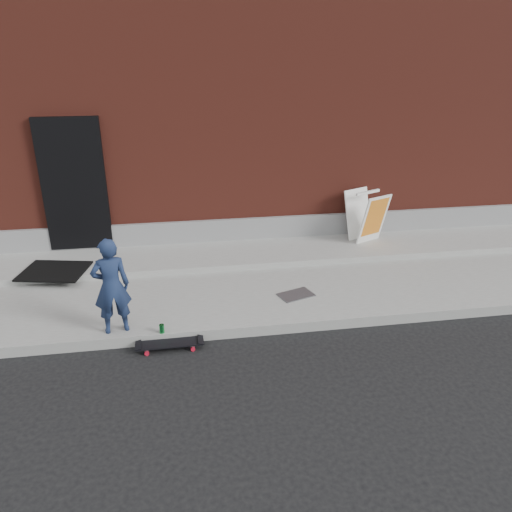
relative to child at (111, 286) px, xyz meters
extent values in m
plane|color=black|center=(1.78, -0.20, -0.79)|extent=(80.00, 80.00, 0.00)
cube|color=gray|center=(1.78, 1.30, -0.72)|extent=(20.00, 3.00, 0.15)
cube|color=gray|center=(1.78, 2.20, -0.59)|extent=(20.00, 1.20, 0.10)
cube|color=maroon|center=(1.78, 6.80, 1.71)|extent=(20.00, 8.00, 5.00)
cube|color=gray|center=(1.78, 2.77, -0.34)|extent=(20.00, 0.10, 0.40)
cube|color=black|center=(-0.82, 2.76, 0.61)|extent=(1.05, 0.12, 2.25)
imported|color=#1A284A|center=(0.00, 0.00, 0.00)|extent=(0.52, 0.40, 1.28)
cylinder|color=red|center=(0.96, -0.23, -0.76)|extent=(0.06, 0.03, 0.06)
cylinder|color=red|center=(0.96, -0.41, -0.76)|extent=(0.06, 0.03, 0.06)
cylinder|color=red|center=(0.39, -0.23, -0.76)|extent=(0.06, 0.03, 0.06)
cylinder|color=red|center=(0.39, -0.41, -0.76)|extent=(0.06, 0.03, 0.06)
cube|color=#A4A4A8|center=(0.96, -0.32, -0.72)|extent=(0.05, 0.18, 0.02)
cube|color=#A4A4A8|center=(0.39, -0.32, -0.72)|extent=(0.05, 0.18, 0.02)
cube|color=black|center=(0.68, -0.32, -0.71)|extent=(0.83, 0.22, 0.02)
cube|color=white|center=(4.34, 2.21, -0.09)|extent=(0.60, 0.45, 0.90)
cube|color=white|center=(4.17, 2.58, -0.09)|extent=(0.60, 0.45, 0.90)
cube|color=yellow|center=(4.35, 2.19, -0.14)|extent=(0.50, 0.36, 0.72)
cube|color=white|center=(4.25, 2.40, 0.36)|extent=(0.52, 0.27, 0.05)
cylinder|color=#1B8B3B|center=(0.59, -0.15, -0.58)|extent=(0.07, 0.07, 0.12)
cube|color=black|center=(-1.12, 1.80, -0.53)|extent=(1.12, 0.98, 0.03)
cube|color=#5D5D62|center=(2.54, 0.59, -0.63)|extent=(0.58, 0.47, 0.02)
camera|label=1|loc=(0.90, -5.82, 2.79)|focal=35.00mm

